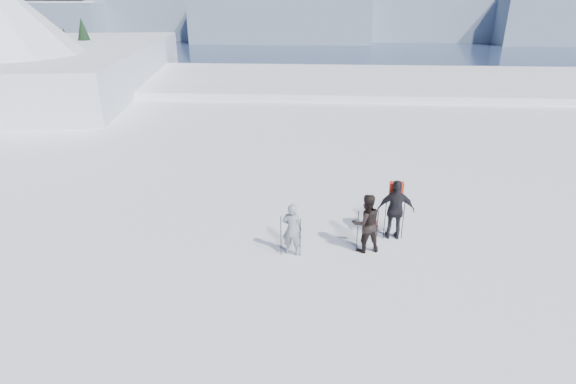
% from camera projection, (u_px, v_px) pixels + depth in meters
% --- Properties ---
extents(lake_basin, '(820.00, 820.00, 71.62)m').
position_uv_depth(lake_basin, '(337.00, 156.00, 40.62)').
color(lake_basin, white).
rests_on(lake_basin, ground).
extents(far_mountain_range, '(770.00, 110.00, 53.00)m').
position_uv_depth(far_mountain_range, '(356.00, 15.00, 428.14)').
color(far_mountain_range, slate).
rests_on(far_mountain_range, ground).
extents(near_ridge, '(31.37, 35.68, 25.62)m').
position_uv_depth(near_ridge, '(45.00, 120.00, 40.63)').
color(near_ridge, white).
rests_on(near_ridge, ground).
extents(skier_grey, '(0.62, 0.46, 1.53)m').
position_uv_depth(skier_grey, '(292.00, 229.00, 12.20)').
color(skier_grey, gray).
rests_on(skier_grey, ground).
extents(skier_dark, '(0.97, 0.85, 1.70)m').
position_uv_depth(skier_dark, '(366.00, 223.00, 12.36)').
color(skier_dark, black).
rests_on(skier_dark, ground).
extents(skier_pack, '(1.08, 0.47, 1.82)m').
position_uv_depth(skier_pack, '(396.00, 210.00, 13.00)').
color(skier_pack, black).
rests_on(skier_pack, ground).
extents(backpack, '(0.39, 0.23, 0.55)m').
position_uv_depth(backpack, '(399.00, 169.00, 12.76)').
color(backpack, red).
rests_on(backpack, skier_pack).
extents(ski_poles, '(3.49, 1.23, 1.28)m').
position_uv_depth(ski_poles, '(353.00, 229.00, 12.56)').
color(ski_poles, black).
rests_on(ski_poles, ground).
extents(skis_loose, '(0.34, 1.70, 0.03)m').
position_uv_depth(skis_loose, '(371.00, 215.00, 14.71)').
color(skis_loose, black).
rests_on(skis_loose, ground).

